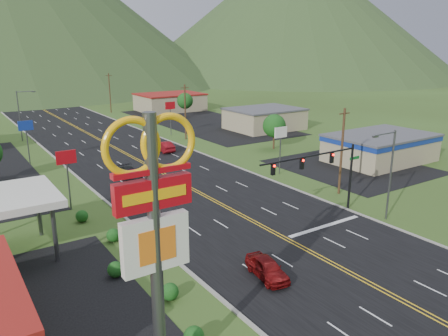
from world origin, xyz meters
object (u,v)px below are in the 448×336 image
traffic_signal (324,166)px  streetlight_east (389,169)px  car_red_near (267,268)px  pylon_sign (154,217)px  car_red_far (164,147)px  streetlight_west (21,112)px  car_dark_mid (130,174)px

traffic_signal → streetlight_east: streetlight_east is taller
traffic_signal → car_red_near: (-12.15, -6.35, -4.58)m
pylon_sign → car_red_far: 52.32m
streetlight_west → car_red_near: size_ratio=2.04×
pylon_sign → streetlight_east: (28.18, 8.00, -4.12)m
car_red_near → streetlight_east: bearing=16.4°
car_dark_mid → streetlight_east: bearing=-54.6°
streetlight_west → car_dark_mid: streetlight_west is taller
car_red_far → streetlight_east: bearing=100.1°
pylon_sign → streetlight_west: size_ratio=1.56×
pylon_sign → streetlight_west: 68.33m
pylon_sign → traffic_signal: size_ratio=1.07×
car_red_far → streetlight_west: bearing=-49.0°
traffic_signal → streetlight_east: size_ratio=1.46×
pylon_sign → streetlight_east: size_ratio=1.56×
traffic_signal → car_red_near: bearing=-152.4°
streetlight_east → pylon_sign: bearing=-164.2°
traffic_signal → car_red_far: size_ratio=2.61×
streetlight_west → car_red_far: (17.50, -21.69, -4.35)m
traffic_signal → car_red_far: bearing=91.1°
traffic_signal → car_dark_mid: traffic_signal is taller
pylon_sign → streetlight_east: bearing=15.8°
streetlight_east → car_red_far: size_ratio=1.79×
car_dark_mid → car_red_far: bearing=52.5°
car_red_far → car_dark_mid: bearing=50.2°
car_dark_mid → streetlight_west: bearing=106.1°
streetlight_west → pylon_sign: bearing=-94.5°
pylon_sign → car_red_near: 15.28m
pylon_sign → car_dark_mid: (12.26, 34.55, -8.54)m
streetlight_west → car_red_far: 28.21m
streetlight_east → car_red_far: bearing=98.0°
pylon_sign → car_dark_mid: pylon_sign is taller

